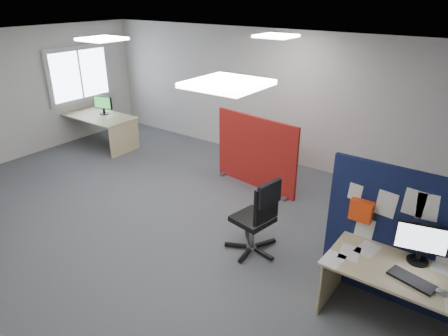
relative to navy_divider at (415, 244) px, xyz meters
The scene contains 15 objects.
floor 3.60m from the navy_divider, behind, with size 9.00×9.00×0.00m, color #4D5055.
ceiling 3.96m from the navy_divider, behind, with size 9.00×7.00×0.02m, color white.
wall_back 4.61m from the navy_divider, 139.06° to the left, with size 9.00×0.02×2.70m, color silver.
window 8.07m from the navy_divider, 169.23° to the left, with size 0.06×1.70×1.30m.
ceiling_lights 3.63m from the navy_divider, behind, with size 4.10×4.10×0.04m.
navy_divider is the anchor object (origin of this frame).
main_desk 0.47m from the navy_divider, 71.39° to the right, with size 1.77×0.79×0.73m.
monitor_main 0.22m from the navy_divider, 64.00° to the right, with size 0.52×0.22×0.46m.
keyboard 0.53m from the navy_divider, 79.07° to the right, with size 0.45×0.18×0.03m, color black.
mouse 0.67m from the navy_divider, 55.63° to the right, with size 0.10×0.06×0.03m, color gray.
red_divider 3.46m from the navy_divider, 151.97° to the left, with size 1.78×0.30×1.34m.
second_desk 7.27m from the navy_divider, 169.30° to the left, with size 1.79×0.89×0.73m.
monitor_second 7.25m from the navy_divider, 168.34° to the left, with size 0.46×0.21×0.43m.
office_chair 1.91m from the navy_divider, behind, with size 0.75×0.74×1.13m.
desk_papers 0.44m from the navy_divider, 112.48° to the right, with size 1.44×0.88×0.00m.
Camera 1 is at (3.91, -3.67, 3.38)m, focal length 32.00 mm.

